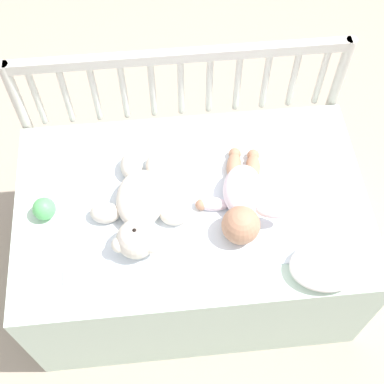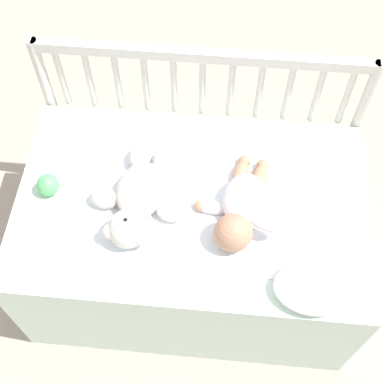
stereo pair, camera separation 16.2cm
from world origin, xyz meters
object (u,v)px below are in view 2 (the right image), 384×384
(teddy_bear, at_px, (139,198))
(baby, at_px, (240,207))
(toy_ball, at_px, (48,185))
(small_pillow, at_px, (312,289))

(teddy_bear, bearing_deg, baby, -1.13)
(toy_ball, bearing_deg, small_pillow, -18.16)
(baby, xyz_separation_m, toy_ball, (-0.60, 0.03, -0.01))
(baby, height_order, toy_ball, baby)
(baby, relative_size, toy_ball, 5.12)
(teddy_bear, xyz_separation_m, toy_ball, (-0.29, 0.03, -0.01))
(teddy_bear, height_order, baby, teddy_bear)
(baby, distance_m, small_pillow, 0.32)
(baby, bearing_deg, teddy_bear, 178.87)
(baby, relative_size, small_pillow, 1.65)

